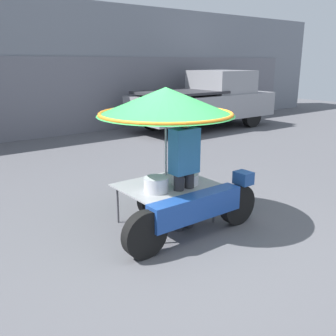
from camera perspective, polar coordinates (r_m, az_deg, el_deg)
ground_plane at (r=5.04m, az=2.44°, el=-10.71°), size 36.00×36.00×0.00m
vendor_motorcycle_cart at (r=5.02m, az=0.21°, el=7.17°), size 2.17×1.86×1.93m
vendor_person at (r=5.02m, az=2.48°, el=0.45°), size 0.38×0.22×1.64m
pickup_truck at (r=13.15m, az=5.85°, el=10.16°), size 5.18×2.00×1.95m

